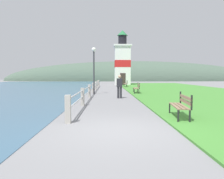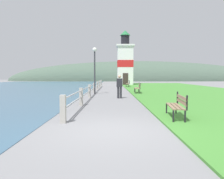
{
  "view_description": "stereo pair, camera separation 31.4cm",
  "coord_description": "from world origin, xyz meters",
  "px_view_note": "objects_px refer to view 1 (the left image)",
  "views": [
    {
      "loc": [
        -0.28,
        -6.16,
        1.57
      ],
      "look_at": [
        0.13,
        13.87,
        0.3
      ],
      "focal_mm": 35.0,
      "sensor_mm": 36.0,
      "label": 1
    },
    {
      "loc": [
        0.03,
        -6.16,
        1.57
      ],
      "look_at": [
        0.13,
        13.87,
        0.3
      ],
      "focal_mm": 35.0,
      "sensor_mm": 36.0,
      "label": 2
    }
  ],
  "objects_px": {
    "park_bench_midway": "(137,87)",
    "lighthouse": "(122,62)",
    "person_strolling": "(120,86)",
    "park_bench_near": "(181,104)",
    "lamp_post": "(94,62)",
    "park_bench_far": "(126,83)"
  },
  "relations": [
    {
      "from": "park_bench_near",
      "to": "park_bench_far",
      "type": "height_order",
      "value": "same"
    },
    {
      "from": "park_bench_near",
      "to": "park_bench_midway",
      "type": "relative_size",
      "value": 0.92
    },
    {
      "from": "lighthouse",
      "to": "park_bench_far",
      "type": "bearing_deg",
      "value": -90.19
    },
    {
      "from": "lighthouse",
      "to": "park_bench_near",
      "type": "bearing_deg",
      "value": -89.76
    },
    {
      "from": "park_bench_far",
      "to": "lamp_post",
      "type": "height_order",
      "value": "lamp_post"
    },
    {
      "from": "park_bench_near",
      "to": "park_bench_far",
      "type": "relative_size",
      "value": 1.1
    },
    {
      "from": "park_bench_midway",
      "to": "person_strolling",
      "type": "relative_size",
      "value": 1.19
    },
    {
      "from": "lamp_post",
      "to": "park_bench_near",
      "type": "bearing_deg",
      "value": -70.39
    },
    {
      "from": "lighthouse",
      "to": "person_strolling",
      "type": "relative_size",
      "value": 5.75
    },
    {
      "from": "park_bench_midway",
      "to": "person_strolling",
      "type": "height_order",
      "value": "person_strolling"
    },
    {
      "from": "park_bench_near",
      "to": "lamp_post",
      "type": "distance_m",
      "value": 11.66
    },
    {
      "from": "lamp_post",
      "to": "park_bench_far",
      "type": "bearing_deg",
      "value": 71.88
    },
    {
      "from": "park_bench_near",
      "to": "lamp_post",
      "type": "height_order",
      "value": "lamp_post"
    },
    {
      "from": "lighthouse",
      "to": "person_strolling",
      "type": "height_order",
      "value": "lighthouse"
    },
    {
      "from": "park_bench_midway",
      "to": "lighthouse",
      "type": "bearing_deg",
      "value": -85.62
    },
    {
      "from": "park_bench_far",
      "to": "lamp_post",
      "type": "bearing_deg",
      "value": 74.55
    },
    {
      "from": "lamp_post",
      "to": "lighthouse",
      "type": "bearing_deg",
      "value": 78.97
    },
    {
      "from": "park_bench_near",
      "to": "park_bench_far",
      "type": "bearing_deg",
      "value": -82.92
    },
    {
      "from": "park_bench_near",
      "to": "person_strolling",
      "type": "distance_m",
      "value": 7.52
    },
    {
      "from": "park_bench_far",
      "to": "lamp_post",
      "type": "distance_m",
      "value": 12.08
    },
    {
      "from": "park_bench_midway",
      "to": "lighthouse",
      "type": "distance_m",
      "value": 18.81
    },
    {
      "from": "lighthouse",
      "to": "lamp_post",
      "type": "bearing_deg",
      "value": -101.03
    }
  ]
}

